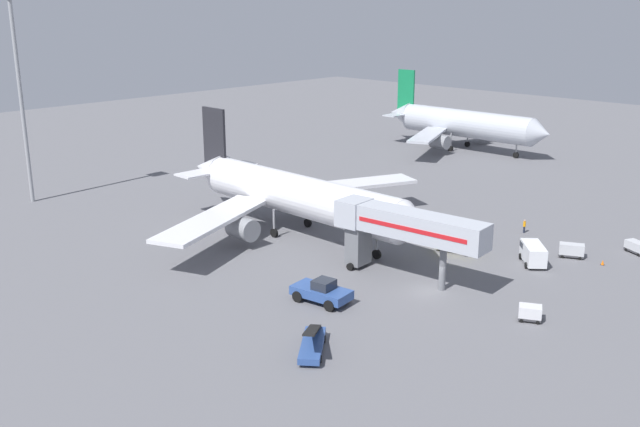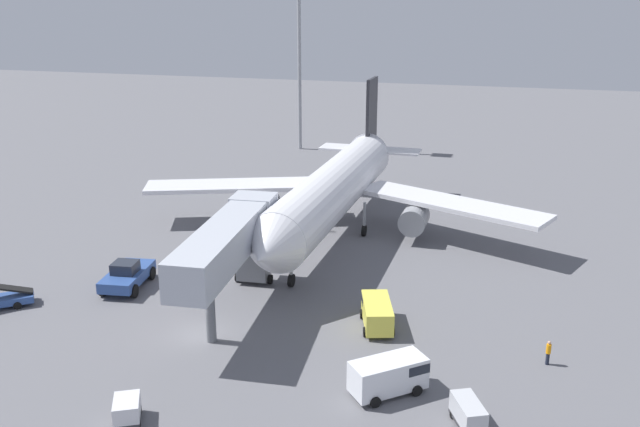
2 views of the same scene
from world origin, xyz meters
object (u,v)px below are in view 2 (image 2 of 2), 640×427
jet_bridge (232,241)px  baggage_cart_mid_right (127,410)px  service_van_near_left (377,312)px  ground_crew_worker_foreground (548,352)px  airplane_at_gate (336,188)px  service_van_far_right (390,374)px  pushback_tug (127,275)px  apron_light_mast (299,16)px  baggage_cart_outer_right (468,413)px

jet_bridge → baggage_cart_mid_right: size_ratio=6.98×
service_van_near_left → ground_crew_worker_foreground: size_ratio=2.90×
airplane_at_gate → service_van_far_right: size_ratio=8.75×
baggage_cart_mid_right → ground_crew_worker_foreground: size_ratio=1.43×
pushback_tug → service_van_near_left: bearing=-2.7°
ground_crew_worker_foreground → apron_light_mast: 71.08m
pushback_tug → ground_crew_worker_foreground: (33.04, -3.25, -0.19)m
airplane_at_gate → baggage_cart_outer_right: size_ratio=14.19×
baggage_cart_mid_right → baggage_cart_outer_right: baggage_cart_outer_right is taller
baggage_cart_mid_right → ground_crew_worker_foreground: (23.04, 13.17, 0.11)m
jet_bridge → ground_crew_worker_foreground: jet_bridge is taller
baggage_cart_mid_right → service_van_near_left: bearing=54.0°
apron_light_mast → service_van_near_left: bearing=-67.0°
ground_crew_worker_foreground → baggage_cart_mid_right: bearing=-150.2°
baggage_cart_outer_right → apron_light_mast: 76.09m
airplane_at_gate → pushback_tug: size_ratio=6.93×
service_van_near_left → ground_crew_worker_foreground: service_van_near_left is taller
pushback_tug → baggage_cart_outer_right: (28.53, -11.55, -0.21)m
baggage_cart_outer_right → ground_crew_worker_foreground: size_ratio=1.74×
jet_bridge → ground_crew_worker_foreground: 23.46m
airplane_at_gate → ground_crew_worker_foreground: airplane_at_gate is taller
jet_bridge → airplane_at_gate: bearing=80.7°
service_van_near_left → apron_light_mast: (-23.83, 56.12, 19.16)m
airplane_at_gate → apron_light_mast: 43.73m
baggage_cart_outer_right → service_van_far_right: bearing=155.4°
airplane_at_gate → pushback_tug: 22.11m
jet_bridge → apron_light_mast: apron_light_mast is taller
baggage_cart_outer_right → apron_light_mast: apron_light_mast is taller
service_van_near_left → apron_light_mast: 63.91m
apron_light_mast → airplane_at_gate: bearing=-67.3°
baggage_cart_mid_right → airplane_at_gate: bearing=84.6°
service_van_near_left → baggage_cart_mid_right: 19.05m
pushback_tug → baggage_cart_mid_right: pushback_tug is taller
pushback_tug → apron_light_mast: 58.40m
airplane_at_gate → jet_bridge: (-3.05, -18.73, 0.67)m
airplane_at_gate → baggage_cart_mid_right: bearing=-95.4°
jet_bridge → pushback_tug: (-10.13, 1.39, -4.50)m
baggage_cart_outer_right → airplane_at_gate: bearing=118.0°
service_van_near_left → apron_light_mast: bearing=113.0°
pushback_tug → apron_light_mast: size_ratio=0.20×
pushback_tug → apron_light_mast: (-2.63, 55.10, 19.19)m
airplane_at_gate → baggage_cart_mid_right: size_ratio=17.22×
pushback_tug → ground_crew_worker_foreground: size_ratio=3.56×
jet_bridge → baggage_cart_mid_right: jet_bridge is taller
airplane_at_gate → service_van_far_right: airplane_at_gate is taller
baggage_cart_outer_right → ground_crew_worker_foreground: ground_crew_worker_foreground is taller
ground_crew_worker_foreground → service_van_near_left: bearing=169.3°
airplane_at_gate → service_van_far_right: bearing=-68.5°
ground_crew_worker_foreground → airplane_at_gate: bearing=134.0°
baggage_cart_mid_right → apron_light_mast: bearing=100.0°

